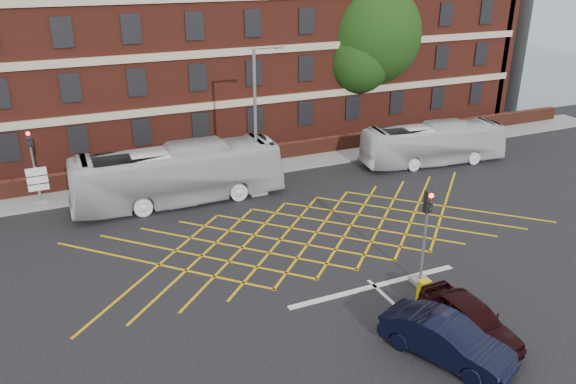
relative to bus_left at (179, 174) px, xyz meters
name	(u,v)px	position (x,y,z in m)	size (l,w,h in m)	color
ground	(335,250)	(5.35, -8.68, -1.64)	(120.00, 120.00, 0.00)	black
victorian_building	(203,29)	(5.60, 13.32, 6.19)	(51.00, 12.17, 20.40)	#592117
boundary_wall	(243,157)	(5.35, 4.32, -1.09)	(56.00, 0.50, 1.10)	#512215
far_pavement	(249,169)	(5.35, 3.32, -1.58)	(60.00, 3.00, 0.12)	slate
glass_block	(540,44)	(39.35, 12.32, 3.36)	(14.00, 10.00, 10.00)	#99B2BF
box_junction_hatching	(317,232)	(5.35, -6.68, -1.63)	(11.50, 0.12, 0.02)	#CC990C
stop_line	(375,286)	(5.35, -12.18, -1.63)	(8.00, 0.30, 0.02)	silver
bus_left	(179,174)	(0.00, 0.00, 0.00)	(2.76, 11.78, 3.28)	#BBBBBF
bus_right	(433,144)	(17.10, -0.53, -0.27)	(2.30, 9.83, 2.74)	silver
car_navy	(446,339)	(5.12, -17.08, -0.88)	(1.61, 4.62, 1.52)	black
car_maroon	(470,318)	(6.71, -16.40, -0.90)	(1.74, 4.33, 1.48)	black
deciduous_tree	(370,42)	(17.44, 8.65, 5.23)	(7.91, 7.77, 11.31)	black
traffic_light_near	(424,246)	(7.28, -12.72, 0.12)	(0.70, 0.70, 4.27)	slate
traffic_light_far	(35,174)	(-7.33, 3.03, 0.12)	(0.70, 0.70, 4.27)	slate
street_lamp	(257,147)	(4.50, -0.63, 1.22)	(2.25, 1.00, 8.45)	slate
direction_signs	(38,180)	(-7.28, 2.96, -0.26)	(1.10, 0.16, 2.20)	gray
utility_cabinet	(424,291)	(6.55, -13.93, -1.17)	(0.47, 0.38, 0.95)	gold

